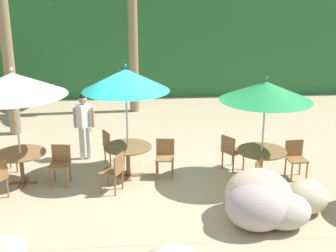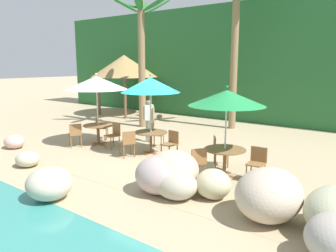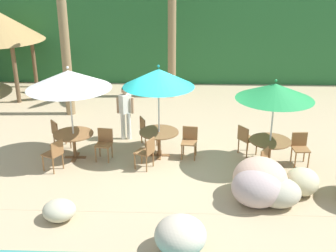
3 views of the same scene
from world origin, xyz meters
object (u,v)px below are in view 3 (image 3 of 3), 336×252
Objects in this scene: umbrella_white at (69,79)px; chair_teal_inland at (146,129)px; umbrella_green at (275,91)px; waiter_in_white at (125,109)px; dining_table_white at (74,138)px; chair_teal_left at (147,151)px; chair_green_seaward at (300,146)px; chair_teal_seaward at (190,140)px; chair_green_left at (260,160)px; dining_table_teal at (159,136)px; chair_white_inland at (59,132)px; dining_table_green at (270,145)px; chair_green_inland at (246,138)px; chair_white_seaward at (104,142)px; chair_white_left at (55,153)px; umbrella_teal at (159,78)px.

umbrella_white is 3.02× the size of chair_teal_inland.
waiter_in_white is (-4.08, 1.67, -1.10)m from umbrella_green.
dining_table_white is 1.92m from waiter_in_white.
chair_teal_left and chair_green_seaward have the same top height.
chair_green_left is at bearing -35.35° from chair_teal_seaward.
dining_table_teal is 0.46× the size of umbrella_green.
dining_table_green is at bearing -8.39° from chair_white_inland.
dining_table_teal is 2.89m from chair_green_left.
chair_green_seaward is (4.26, -1.09, 0.00)m from chair_teal_inland.
dining_table_white is 0.46× the size of umbrella_green.
dining_table_teal is 1.26× the size of chair_green_inland.
dining_table_teal is 0.86m from chair_teal_seaward.
chair_white_seaward is at bearing 155.44° from chair_teal_left.
umbrella_green is 1.42× the size of waiter_in_white.
dining_table_white is at bearing 164.36° from chair_teal_left.
umbrella_white is at bearing -176.27° from chair_teal_seaward.
dining_table_teal is 1.26× the size of chair_teal_seaward.
chair_green_inland is (2.44, 0.16, -0.10)m from dining_table_teal.
waiter_in_white is (-0.81, 1.98, 0.47)m from chair_teal_left.
chair_white_left is 1.00× the size of chair_teal_seaward.
chair_teal_inland is 3.63m from chair_green_left.
chair_green_seaward reaches higher than dining_table_white.
chair_white_seaward and chair_white_inland have the same top height.
chair_white_inland is 6.21m from umbrella_green.
dining_table_white is 1.26× the size of chair_green_inland.
chair_white_inland is 1.43m from chair_white_left.
waiter_in_white is (1.58, 2.20, 0.47)m from chair_white_left.
dining_table_green is at bearing -9.42° from umbrella_teal.
chair_green_left is (-0.38, -0.76, -0.10)m from dining_table_green.
chair_teal_seaward is 1.00× the size of chair_green_seaward.
umbrella_teal is 1.96m from chair_teal_seaward.
chair_teal_seaward is (2.35, 0.23, 0.00)m from chair_white_seaward.
chair_white_seaward is 1.00× the size of chair_teal_inland.
waiter_in_white is at bearing 47.94° from umbrella_white.
chair_teal_seaward and chair_teal_left have the same top height.
chair_white_inland is 1.00× the size of chair_teal_inland.
dining_table_green is at bearing -2.87° from umbrella_white.
waiter_in_white is at bearing 146.64° from chair_teal_inland.
chair_green_left reaches higher than dining_table_green.
umbrella_green is at bearing 5.48° from chair_teal_left.
umbrella_white reaches higher than chair_teal_left.
chair_green_seaward is 1.48m from chair_green_inland.
umbrella_teal is 2.40× the size of dining_table_teal.
umbrella_white is 5.36m from chair_green_left.
chair_white_inland is at bearing 171.61° from umbrella_green.
chair_green_inland is (5.11, 1.18, 0.00)m from chair_white_left.
umbrella_white is 1.09× the size of umbrella_green.
dining_table_white is 0.86m from chair_white_seaward.
dining_table_white is at bearing -176.27° from chair_teal_seaward.
dining_table_white is 0.86m from chair_white_inland.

